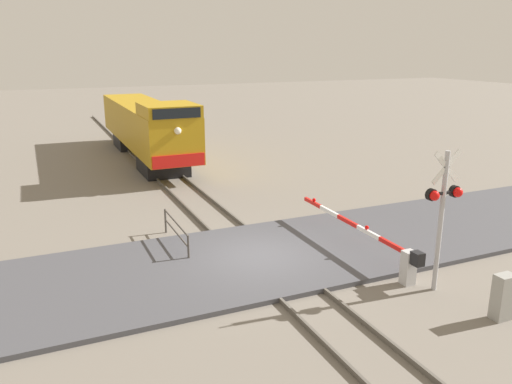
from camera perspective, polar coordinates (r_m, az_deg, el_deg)
name	(u,v)px	position (r m, az deg, el deg)	size (l,w,h in m)	color
ground_plane	(260,259)	(17.29, 0.45, -7.53)	(160.00, 160.00, 0.00)	slate
rail_track_left	(240,261)	(17.01, -1.77, -7.69)	(0.08, 80.00, 0.15)	#59544C
rail_track_right	(279,254)	(17.55, 2.61, -6.93)	(0.08, 80.00, 0.15)	#59544C
road_surface	(260,257)	(17.26, 0.45, -7.30)	(36.00, 5.96, 0.15)	#47474C
locomotive	(146,127)	(32.80, -12.17, 7.16)	(2.82, 15.63, 4.08)	black
crossing_signal	(443,205)	(15.23, 20.15, -1.38)	(1.18, 0.33, 4.18)	#ADADB2
crossing_gate	(386,249)	(16.73, 14.35, -6.15)	(0.36, 6.84, 1.17)	silver
utility_cabinet	(503,297)	(14.97, 25.87, -10.51)	(0.53, 0.37, 1.25)	#999993
guard_railing	(176,230)	(18.38, -8.92, -4.17)	(0.08, 3.13, 0.95)	#4C4742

